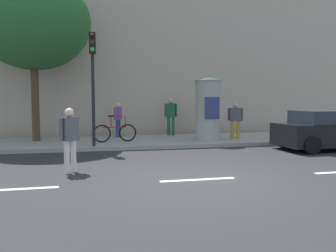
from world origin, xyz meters
name	(u,v)px	position (x,y,z in m)	size (l,w,h in m)	color
ground_plane	(198,180)	(0.00, 0.00, 0.00)	(80.00, 80.00, 0.00)	#2B2B2D
sidewalk_curb	(149,141)	(0.00, 7.00, 0.07)	(36.00, 4.00, 0.15)	#9E9B93
lane_markings	(198,180)	(0.00, 0.00, 0.00)	(25.80, 0.16, 0.01)	silver
building_backdrop	(135,43)	(0.00, 12.00, 5.12)	(36.00, 5.00, 10.23)	#B7A893
traffic_light	(93,70)	(-2.36, 5.24, 2.93)	(0.24, 0.45, 4.12)	black
poster_column	(208,108)	(2.36, 6.15, 1.52)	(1.16, 1.16, 2.71)	#9E9B93
street_tree	(33,22)	(-4.71, 7.52, 5.06)	(4.64, 4.64, 6.89)	#4C3826
pedestrian_in_red_top	(70,135)	(-2.95, 1.44, 0.96)	(0.46, 0.45, 1.65)	silver
pedestrian_in_dark_shirt	(118,117)	(-1.26, 8.20, 1.09)	(0.40, 0.59, 1.60)	navy
pedestrian_with_backpack	(171,113)	(1.29, 8.46, 1.21)	(0.58, 0.42, 1.79)	#1E5938
pedestrian_tallest	(235,118)	(3.70, 6.34, 1.09)	(0.64, 0.38, 1.59)	#B78C33
bicycle_leaning	(115,132)	(-1.51, 6.42, 0.54)	(1.77, 0.25, 1.09)	black
parked_car_blue	(330,131)	(6.29, 3.57, 0.71)	(4.07, 1.93, 1.46)	black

